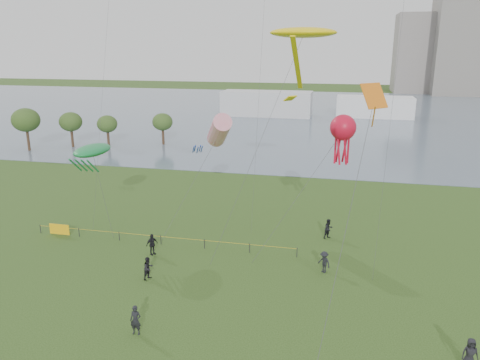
# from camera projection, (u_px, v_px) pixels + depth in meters

# --- Properties ---
(lake) EXTENTS (400.00, 120.00, 0.08)m
(lake) POSITION_uv_depth(u_px,v_px,m) (316.00, 114.00, 118.90)
(lake) COLOR slate
(lake) RESTS_ON ground_plane
(building_mid) EXTENTS (20.00, 20.00, 38.00)m
(building_mid) POSITION_uv_depth(u_px,v_px,m) (464.00, 39.00, 162.22)
(building_mid) COLOR slate
(building_mid) RESTS_ON ground_plane
(building_low) EXTENTS (16.00, 18.00, 28.00)m
(building_low) POSITION_uv_depth(u_px,v_px,m) (417.00, 53.00, 172.14)
(building_low) COLOR gray
(building_low) RESTS_ON ground_plane
(pavilion_left) EXTENTS (22.00, 8.00, 6.00)m
(pavilion_left) POSITION_uv_depth(u_px,v_px,m) (267.00, 104.00, 115.87)
(pavilion_left) COLOR silver
(pavilion_left) RESTS_ON ground_plane
(pavilion_right) EXTENTS (18.00, 7.00, 5.00)m
(pavilion_right) POSITION_uv_depth(u_px,v_px,m) (374.00, 107.00, 113.42)
(pavilion_right) COLOR white
(pavilion_right) RESTS_ON ground_plane
(trees) EXTENTS (23.97, 13.66, 7.08)m
(trees) POSITION_uv_depth(u_px,v_px,m) (78.00, 122.00, 78.85)
(trees) COLOR #3C291B
(trees) RESTS_ON ground_plane
(fence) EXTENTS (24.07, 0.07, 1.05)m
(fence) POSITION_uv_depth(u_px,v_px,m) (98.00, 233.00, 42.48)
(fence) COLOR black
(fence) RESTS_ON ground_plane
(spectator_a) EXTENTS (0.97, 1.06, 1.77)m
(spectator_a) POSITION_uv_depth(u_px,v_px,m) (148.00, 268.00, 35.00)
(spectator_a) COLOR black
(spectator_a) RESTS_ON ground_plane
(spectator_b) EXTENTS (1.28, 1.20, 1.74)m
(spectator_b) POSITION_uv_depth(u_px,v_px,m) (324.00, 262.00, 36.02)
(spectator_b) COLOR black
(spectator_b) RESTS_ON ground_plane
(spectator_c) EXTENTS (0.98, 1.15, 1.85)m
(spectator_c) POSITION_uv_depth(u_px,v_px,m) (152.00, 244.00, 39.11)
(spectator_c) COLOR black
(spectator_c) RESTS_ON ground_plane
(spectator_d) EXTENTS (0.92, 0.65, 1.78)m
(spectator_d) POSITION_uv_depth(u_px,v_px,m) (470.00, 353.00, 25.33)
(spectator_d) COLOR black
(spectator_d) RESTS_ON ground_plane
(spectator_f) EXTENTS (0.70, 0.47, 1.88)m
(spectator_f) POSITION_uv_depth(u_px,v_px,m) (136.00, 320.00, 28.28)
(spectator_f) COLOR black
(spectator_f) RESTS_ON ground_plane
(spectator_g) EXTENTS (1.12, 1.12, 1.83)m
(spectator_g) POSITION_uv_depth(u_px,v_px,m) (329.00, 229.00, 42.42)
(spectator_g) COLOR black
(spectator_g) RESTS_ON ground_plane
(kite_stingray) EXTENTS (8.90, 10.21, 18.39)m
(kite_stingray) POSITION_uv_depth(u_px,v_px,m) (303.00, 33.00, 38.25)
(kite_stingray) COLOR #3F3F42
(kite_windsock) EXTENTS (5.81, 8.21, 11.10)m
(kite_windsock) POSITION_uv_depth(u_px,v_px,m) (219.00, 131.00, 44.04)
(kite_windsock) COLOR #3F3F42
(kite_creature) EXTENTS (2.96, 4.82, 8.49)m
(kite_creature) POSITION_uv_depth(u_px,v_px,m) (92.00, 150.00, 41.24)
(kite_creature) COLOR #3F3F42
(kite_octopus) EXTENTS (7.60, 4.37, 11.77)m
(kite_octopus) POSITION_uv_depth(u_px,v_px,m) (343.00, 129.00, 36.65)
(kite_octopus) COLOR #3F3F42
(kite_delta) EXTENTS (3.54, 12.18, 15.00)m
(kite_delta) POSITION_uv_depth(u_px,v_px,m) (372.00, 109.00, 24.88)
(kite_delta) COLOR #3F3F42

